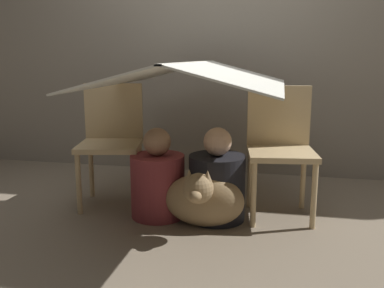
{
  "coord_description": "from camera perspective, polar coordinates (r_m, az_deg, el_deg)",
  "views": [
    {
      "loc": [
        0.58,
        -2.6,
        1.06
      ],
      "look_at": [
        0.0,
        0.17,
        0.47
      ],
      "focal_mm": 40.0,
      "sensor_mm": 36.0,
      "label": 1
    }
  ],
  "objects": [
    {
      "name": "chair_right",
      "position": [
        2.9,
        11.65,
        0.01
      ],
      "size": [
        0.48,
        0.48,
        0.86
      ],
      "rotation": [
        0.0,
        0.0,
        0.14
      ],
      "color": "#D1B27F",
      "rests_on": "ground_plane"
    },
    {
      "name": "person_front",
      "position": [
        2.86,
        -4.59,
        -5.0
      ],
      "size": [
        0.36,
        0.36,
        0.6
      ],
      "color": "maroon",
      "rests_on": "ground_plane"
    },
    {
      "name": "person_second",
      "position": [
        2.81,
        3.36,
        -5.24
      ],
      "size": [
        0.37,
        0.37,
        0.61
      ],
      "color": "black",
      "rests_on": "ground_plane"
    },
    {
      "name": "sheet_canopy",
      "position": [
        2.84,
        0.0,
        9.29
      ],
      "size": [
        1.19,
        1.58,
        0.17
      ],
      "color": "silver"
    },
    {
      "name": "ground_plane",
      "position": [
        2.87,
        -0.71,
        -10.01
      ],
      "size": [
        8.8,
        8.8,
        0.0
      ],
      "primitive_type": "plane",
      "color": "gray"
    },
    {
      "name": "dog",
      "position": [
        2.67,
        1.5,
        -7.29
      ],
      "size": [
        0.51,
        0.43,
        0.42
      ],
      "color": "#9E7F56",
      "rests_on": "ground_plane"
    },
    {
      "name": "wall_back",
      "position": [
        3.91,
        3.38,
        14.43
      ],
      "size": [
        7.0,
        0.05,
        2.5
      ],
      "color": "gray",
      "rests_on": "ground_plane"
    },
    {
      "name": "chair_left",
      "position": [
        3.14,
        -10.68,
        0.91
      ],
      "size": [
        0.5,
        0.5,
        0.86
      ],
      "rotation": [
        0.0,
        0.0,
        0.21
      ],
      "color": "#D1B27F",
      "rests_on": "ground_plane"
    }
  ]
}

